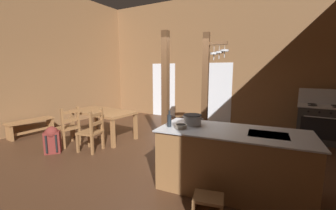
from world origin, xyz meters
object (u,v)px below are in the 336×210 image
at_px(step_stool, 208,206).
at_px(backpack, 52,139).
at_px(stockpot_on_counter, 192,120).
at_px(mixing_bowl_on_counter, 181,126).
at_px(bottle_tall_on_counter, 169,120).
at_px(bench_along_left_wall, 31,125).
at_px(dining_table, 103,114).
at_px(kitchen_island, 231,161).
at_px(ladderback_chair_by_post, 92,132).
at_px(stove_range, 322,123).
at_px(ladderback_chair_near_window, 68,127).

relative_size(step_stool, backpack, 0.70).
xyz_separation_m(stockpot_on_counter, mixing_bowl_on_counter, (-0.07, -0.28, -0.05)).
xyz_separation_m(backpack, stockpot_on_counter, (3.12, 0.42, 0.70)).
height_order(backpack, stockpot_on_counter, stockpot_on_counter).
height_order(stockpot_on_counter, bottle_tall_on_counter, bottle_tall_on_counter).
bearing_deg(backpack, bench_along_left_wall, 163.90).
bearing_deg(mixing_bowl_on_counter, dining_table, 157.42).
distance_m(kitchen_island, backpack, 3.80).
distance_m(kitchen_island, bench_along_left_wall, 5.50).
xyz_separation_m(step_stool, ladderback_chair_by_post, (-3.01, 0.91, 0.27)).
height_order(stove_range, step_stool, stove_range).
bearing_deg(bottle_tall_on_counter, ladderback_chair_near_window, 173.33).
bearing_deg(stove_range, ladderback_chair_by_post, -144.21).
xyz_separation_m(step_stool, mixing_bowl_on_counter, (-0.64, 0.54, 0.79)).
height_order(kitchen_island, dining_table, kitchen_island).
bearing_deg(dining_table, bench_along_left_wall, -156.40).
height_order(step_stool, bottle_tall_on_counter, bottle_tall_on_counter).
relative_size(dining_table, bench_along_left_wall, 1.47).
bearing_deg(stove_range, bottle_tall_on_counter, -123.15).
relative_size(stove_range, dining_table, 0.75).
distance_m(kitchen_island, mixing_bowl_on_counter, 0.91).
height_order(stove_range, ladderback_chair_near_window, stove_range).
bearing_deg(ladderback_chair_near_window, dining_table, 71.36).
xyz_separation_m(ladderback_chair_by_post, stockpot_on_counter, (2.44, -0.09, 0.56)).
relative_size(kitchen_island, ladderback_chair_by_post, 2.36).
bearing_deg(stockpot_on_counter, dining_table, 162.72).
bearing_deg(bottle_tall_on_counter, dining_table, 155.92).
bearing_deg(bench_along_left_wall, dining_table, 23.60).
bearing_deg(backpack, ladderback_chair_near_window, 102.25).
height_order(stove_range, backpack, stove_range).
relative_size(step_stool, bench_along_left_wall, 0.35).
distance_m(step_stool, dining_table, 3.95).
height_order(stockpot_on_counter, mixing_bowl_on_counter, stockpot_on_counter).
bearing_deg(kitchen_island, mixing_bowl_on_counter, -159.64).
distance_m(dining_table, stockpot_on_counter, 3.10).
distance_m(backpack, stockpot_on_counter, 3.23).
xyz_separation_m(step_stool, stockpot_on_counter, (-0.57, 0.82, 0.84)).
relative_size(step_stool, stockpot_on_counter, 1.14).
bearing_deg(ladderback_chair_by_post, bench_along_left_wall, -179.80).
distance_m(stockpot_on_counter, bottle_tall_on_counter, 0.39).
distance_m(bench_along_left_wall, stockpot_on_counter, 4.91).
relative_size(ladderback_chair_near_window, mixing_bowl_on_counter, 5.42).
xyz_separation_m(kitchen_island, mixing_bowl_on_counter, (-0.72, -0.27, 0.50)).
distance_m(kitchen_island, bottle_tall_on_counter, 1.11).
xyz_separation_m(dining_table, ladderback_chair_by_post, (0.50, -0.83, -0.20)).
distance_m(stove_range, step_stool, 4.49).
bearing_deg(bottle_tall_on_counter, stove_range, 56.85).
distance_m(ladderback_chair_by_post, mixing_bowl_on_counter, 2.46).
distance_m(stockpot_on_counter, mixing_bowl_on_counter, 0.29).
xyz_separation_m(ladderback_chair_by_post, backpack, (-0.68, -0.51, -0.14)).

